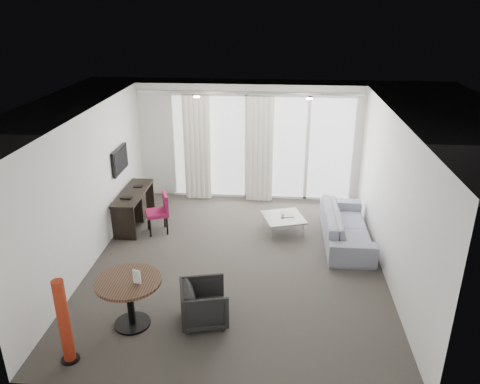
# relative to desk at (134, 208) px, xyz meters

# --- Properties ---
(floor) EXTENTS (5.00, 6.00, 0.00)m
(floor) POSITION_rel_desk_xyz_m (2.23, -1.37, -0.35)
(floor) COLOR #3C3833
(floor) RESTS_ON ground
(ceiling) EXTENTS (5.00, 6.00, 0.00)m
(ceiling) POSITION_rel_desk_xyz_m (2.23, -1.37, 2.25)
(ceiling) COLOR white
(ceiling) RESTS_ON ground
(wall_left) EXTENTS (0.00, 6.00, 2.60)m
(wall_left) POSITION_rel_desk_xyz_m (-0.27, -1.37, 0.95)
(wall_left) COLOR silver
(wall_left) RESTS_ON ground
(wall_right) EXTENTS (0.00, 6.00, 2.60)m
(wall_right) POSITION_rel_desk_xyz_m (4.73, -1.37, 0.95)
(wall_right) COLOR silver
(wall_right) RESTS_ON ground
(wall_front) EXTENTS (5.00, 0.00, 2.60)m
(wall_front) POSITION_rel_desk_xyz_m (2.23, -4.37, 0.95)
(wall_front) COLOR silver
(wall_front) RESTS_ON ground
(window_panel) EXTENTS (4.00, 0.02, 2.38)m
(window_panel) POSITION_rel_desk_xyz_m (2.53, 1.62, 0.85)
(window_panel) COLOR white
(window_panel) RESTS_ON ground
(window_frame) EXTENTS (4.10, 0.06, 2.44)m
(window_frame) POSITION_rel_desk_xyz_m (2.53, 1.60, 0.85)
(window_frame) COLOR white
(window_frame) RESTS_ON ground
(curtain_left) EXTENTS (0.60, 0.20, 2.38)m
(curtain_left) POSITION_rel_desk_xyz_m (1.08, 1.45, 0.85)
(curtain_left) COLOR silver
(curtain_left) RESTS_ON ground
(curtain_right) EXTENTS (0.60, 0.20, 2.38)m
(curtain_right) POSITION_rel_desk_xyz_m (2.48, 1.45, 0.85)
(curtain_right) COLOR silver
(curtain_right) RESTS_ON ground
(curtain_track) EXTENTS (4.80, 0.04, 0.04)m
(curtain_track) POSITION_rel_desk_xyz_m (2.23, 1.45, 2.10)
(curtain_track) COLOR #B2B2B7
(curtain_track) RESTS_ON ceiling
(downlight_a) EXTENTS (0.12, 0.12, 0.02)m
(downlight_a) POSITION_rel_desk_xyz_m (1.33, 0.23, 2.24)
(downlight_a) COLOR #FFE0B2
(downlight_a) RESTS_ON ceiling
(downlight_b) EXTENTS (0.12, 0.12, 0.02)m
(downlight_b) POSITION_rel_desk_xyz_m (3.43, 0.23, 2.24)
(downlight_b) COLOR #FFE0B2
(downlight_b) RESTS_ON ceiling
(desk) EXTENTS (0.47, 1.50, 0.70)m
(desk) POSITION_rel_desk_xyz_m (0.00, 0.00, 0.00)
(desk) COLOR black
(desk) RESTS_ON floor
(tv) EXTENTS (0.05, 0.80, 0.50)m
(tv) POSITION_rel_desk_xyz_m (-0.23, 0.08, 1.00)
(tv) COLOR black
(tv) RESTS_ON wall_left
(desk_chair) EXTENTS (0.56, 0.54, 0.80)m
(desk_chair) POSITION_rel_desk_xyz_m (0.55, -0.33, 0.05)
(desk_chair) COLOR #961547
(desk_chair) RESTS_ON floor
(round_table) EXTENTS (1.16, 1.16, 0.74)m
(round_table) POSITION_rel_desk_xyz_m (0.89, -3.16, 0.02)
(round_table) COLOR #3F2819
(round_table) RESTS_ON floor
(menu_card) EXTENTS (0.11, 0.05, 0.20)m
(menu_card) POSITION_rel_desk_xyz_m (1.04, -3.22, 0.37)
(menu_card) COLOR white
(menu_card) RESTS_ON round_table
(red_lamp) EXTENTS (0.30, 0.30, 1.19)m
(red_lamp) POSITION_rel_desk_xyz_m (0.30, -3.93, 0.24)
(red_lamp) COLOR maroon
(red_lamp) RESTS_ON floor
(tub_armchair) EXTENTS (0.79, 0.78, 0.60)m
(tub_armchair) POSITION_rel_desk_xyz_m (1.91, -3.01, -0.05)
(tub_armchair) COLOR black
(tub_armchair) RESTS_ON floor
(coffee_table) EXTENTS (0.94, 0.94, 0.34)m
(coffee_table) POSITION_rel_desk_xyz_m (3.03, -0.12, -0.18)
(coffee_table) COLOR gray
(coffee_table) RESTS_ON floor
(remote) EXTENTS (0.07, 0.17, 0.02)m
(remote) POSITION_rel_desk_xyz_m (3.02, -0.13, 0.01)
(remote) COLOR black
(remote) RESTS_ON coffee_table
(magazine) EXTENTS (0.26, 0.30, 0.02)m
(magazine) POSITION_rel_desk_xyz_m (3.10, -0.02, 0.01)
(magazine) COLOR gray
(magazine) RESTS_ON coffee_table
(sofa) EXTENTS (0.83, 2.12, 0.62)m
(sofa) POSITION_rel_desk_xyz_m (4.22, -0.39, -0.04)
(sofa) COLOR gray
(sofa) RESTS_ON floor
(terrace_slab) EXTENTS (5.60, 3.00, 0.12)m
(terrace_slab) POSITION_rel_desk_xyz_m (2.53, 3.13, -0.41)
(terrace_slab) COLOR #4D4D50
(terrace_slab) RESTS_ON ground
(rattan_chair_a) EXTENTS (0.62, 0.62, 0.89)m
(rattan_chair_a) POSITION_rel_desk_xyz_m (2.95, 3.22, 0.09)
(rattan_chair_a) COLOR brown
(rattan_chair_a) RESTS_ON terrace_slab
(rattan_chair_b) EXTENTS (0.73, 0.73, 0.89)m
(rattan_chair_b) POSITION_rel_desk_xyz_m (4.41, 3.31, 0.09)
(rattan_chair_b) COLOR brown
(rattan_chair_b) RESTS_ON terrace_slab
(rattan_table) EXTENTS (0.55, 0.55, 0.45)m
(rattan_table) POSITION_rel_desk_xyz_m (3.41, 2.52, -0.13)
(rattan_table) COLOR brown
(rattan_table) RESTS_ON terrace_slab
(balustrade) EXTENTS (5.50, 0.06, 1.05)m
(balustrade) POSITION_rel_desk_xyz_m (2.53, 4.58, 0.15)
(balustrade) COLOR #B2B2B7
(balustrade) RESTS_ON terrace_slab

